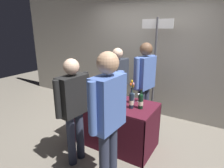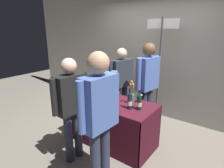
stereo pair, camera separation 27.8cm
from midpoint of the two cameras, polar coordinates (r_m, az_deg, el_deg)
The scene contains 21 objects.
ground_plane at distance 3.48m, azimuth -2.39°, elevation -17.04°, with size 12.00×12.00×0.00m, color gray.
back_partition at distance 4.29m, azimuth 9.19°, elevation 11.71°, with size 7.64×0.12×3.14m, color #9E998E.
tasting_table at distance 3.22m, azimuth -2.51°, elevation -9.29°, with size 1.45×0.71×0.76m.
featured_wine_bottle at distance 3.30m, azimuth -5.86°, elevation -1.37°, with size 0.07×0.07×0.35m.
display_bottle_0 at distance 3.20m, azimuth -3.34°, elevation -2.39°, with size 0.08×0.08×0.29m.
display_bottle_1 at distance 3.34m, azimuth -8.40°, elevation -1.29°, with size 0.08×0.08×0.35m.
display_bottle_2 at distance 3.20m, azimuth -6.28°, elevation -2.46°, with size 0.07×0.07×0.29m.
display_bottle_3 at distance 3.18m, azimuth -8.51°, elevation -2.48°, with size 0.08×0.08×0.33m.
display_bottle_4 at distance 3.13m, azimuth -11.39°, elevation -2.65°, with size 0.08×0.08×0.35m.
display_bottle_5 at distance 2.82m, azimuth -1.35°, elevation -4.82°, with size 0.07×0.07×0.32m.
display_bottle_6 at distance 3.00m, azimuth -8.41°, elevation -3.70°, with size 0.08×0.08×0.31m.
display_bottle_7 at distance 2.82m, azimuth 3.09°, elevation -4.88°, with size 0.07×0.07×0.32m.
display_bottle_8 at distance 2.82m, azimuth 5.94°, elevation -5.09°, with size 0.08×0.08×0.30m.
wine_glass_near_vendor at distance 3.09m, azimuth 5.91°, elevation -3.78°, with size 0.08×0.08×0.13m.
wine_glass_mid at distance 3.12m, azimuth -1.12°, elevation -3.20°, with size 0.08×0.08×0.14m.
flower_vase at distance 3.02m, azimuth 3.48°, elevation -3.67°, with size 0.09×0.10×0.39m.
vendor_presenter at distance 3.52m, azimuth 7.65°, elevation 1.48°, with size 0.28×0.60×1.68m.
vendor_assistant at distance 3.86m, azimuth -0.41°, elevation 1.72°, with size 0.32×0.62×1.55m.
taster_foreground_right at distance 2.69m, azimuth -14.53°, elevation -5.78°, with size 0.24×0.61×1.55m.
taster_foreground_left at distance 2.09m, azimuth -5.05°, elevation -8.84°, with size 0.23×0.60×1.71m.
booth_signpost at distance 3.85m, azimuth 10.90°, elevation 7.58°, with size 0.61×0.04×2.12m.
Camera 1 is at (1.50, -2.48, 1.93)m, focal length 30.13 mm.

